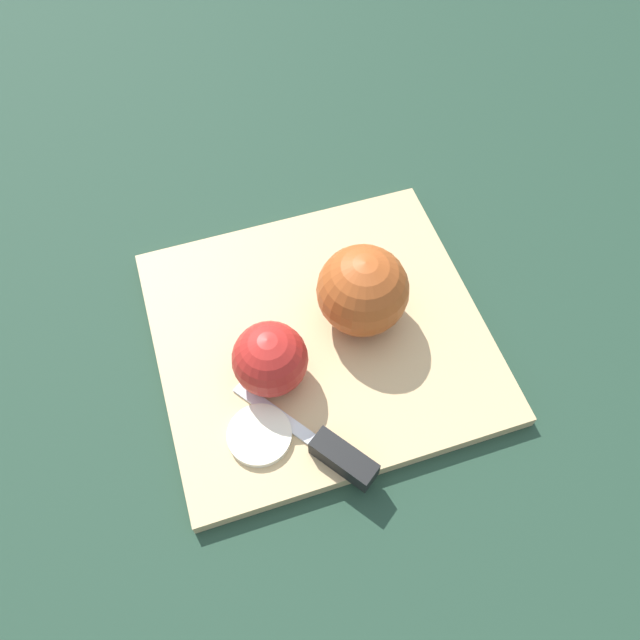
% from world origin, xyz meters
% --- Properties ---
extents(ground_plane, '(4.00, 4.00, 0.00)m').
position_xyz_m(ground_plane, '(0.00, 0.00, 0.00)').
color(ground_plane, '#1E3828').
extents(cutting_board, '(0.32, 0.30, 0.01)m').
position_xyz_m(cutting_board, '(0.00, 0.00, 0.01)').
color(cutting_board, tan).
rests_on(cutting_board, ground_plane).
extents(apple_half_left, '(0.08, 0.08, 0.08)m').
position_xyz_m(apple_half_left, '(-0.04, -0.01, 0.06)').
color(apple_half_left, '#AD4C1E').
rests_on(apple_half_left, cutting_board).
extents(apple_half_right, '(0.07, 0.07, 0.07)m').
position_xyz_m(apple_half_right, '(0.05, 0.04, 0.05)').
color(apple_half_right, red).
rests_on(apple_half_right, cutting_board).
extents(knife, '(0.10, 0.12, 0.02)m').
position_xyz_m(knife, '(0.02, 0.12, 0.02)').
color(knife, silver).
rests_on(knife, cutting_board).
extents(apple_slice, '(0.06, 0.06, 0.01)m').
position_xyz_m(apple_slice, '(0.08, 0.09, 0.02)').
color(apple_slice, '#EFE5C6').
rests_on(apple_slice, cutting_board).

